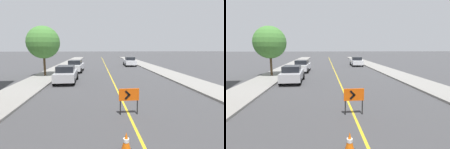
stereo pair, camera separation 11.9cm
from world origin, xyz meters
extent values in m
cube|color=gold|center=(0.00, 34.47, 0.00)|extent=(0.12, 68.95, 0.01)
cube|color=gray|center=(-7.24, 34.47, 0.07)|extent=(2.94, 68.95, 0.14)
cube|color=gray|center=(7.24, 34.47, 0.07)|extent=(2.94, 68.95, 0.14)
cone|color=orange|center=(-0.67, 17.02, 0.38)|extent=(0.36, 0.36, 0.69)
cylinder|color=white|center=(-0.67, 17.02, 0.46)|extent=(0.19, 0.19, 0.11)
cube|color=#EF560C|center=(0.00, 20.21, 1.01)|extent=(0.99, 0.08, 0.60)
cube|color=black|center=(-0.07, 20.17, 1.10)|extent=(0.30, 0.03, 0.30)
cube|color=black|center=(-0.07, 20.17, 0.93)|extent=(0.30, 0.03, 0.30)
cylinder|color=black|center=(-0.42, 20.21, 0.36)|extent=(0.06, 0.06, 0.71)
cylinder|color=black|center=(0.43, 20.21, 0.36)|extent=(0.06, 0.06, 0.71)
cube|color=#B7B7BC|center=(-4.44, 28.67, 0.68)|extent=(1.98, 4.37, 0.72)
cube|color=black|center=(-4.44, 28.45, 1.31)|extent=(1.61, 2.00, 0.55)
cylinder|color=black|center=(-5.29, 30.00, 0.32)|extent=(0.25, 0.65, 0.64)
cylinder|color=black|center=(-3.58, 30.00, 0.32)|extent=(0.25, 0.65, 0.64)
cylinder|color=black|center=(-5.29, 27.34, 0.32)|extent=(0.25, 0.65, 0.64)
cylinder|color=black|center=(-3.58, 27.34, 0.32)|extent=(0.25, 0.65, 0.64)
cube|color=silver|center=(-4.41, 35.77, 0.68)|extent=(2.02, 4.39, 0.72)
cube|color=black|center=(-4.41, 35.55, 1.31)|extent=(1.63, 2.01, 0.55)
cylinder|color=black|center=(-5.26, 37.10, 0.32)|extent=(0.25, 0.65, 0.64)
cylinder|color=black|center=(-3.55, 37.10, 0.32)|extent=(0.25, 0.65, 0.64)
cylinder|color=black|center=(-5.26, 34.44, 0.32)|extent=(0.25, 0.65, 0.64)
cylinder|color=black|center=(-3.55, 34.44, 0.32)|extent=(0.25, 0.65, 0.64)
cube|color=silver|center=(4.28, 42.76, 0.68)|extent=(1.95, 4.36, 0.72)
cube|color=black|center=(4.28, 42.54, 1.31)|extent=(1.60, 1.99, 0.55)
cylinder|color=black|center=(3.42, 44.09, 0.32)|extent=(0.24, 0.65, 0.64)
cylinder|color=black|center=(5.13, 44.09, 0.32)|extent=(0.24, 0.65, 0.64)
cylinder|color=black|center=(3.42, 41.42, 0.32)|extent=(0.24, 0.65, 0.64)
cylinder|color=black|center=(5.13, 41.42, 0.32)|extent=(0.24, 0.65, 0.64)
cylinder|color=#4C3823|center=(-7.39, 32.14, 1.31)|extent=(0.24, 0.24, 2.34)
sphere|color=#478438|center=(-7.39, 32.14, 3.82)|extent=(3.56, 3.56, 3.56)
camera|label=1|loc=(-1.53, 12.09, 3.29)|focal=28.00mm
camera|label=2|loc=(-1.41, 12.08, 3.29)|focal=28.00mm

